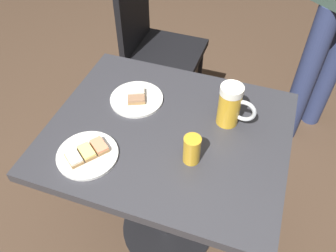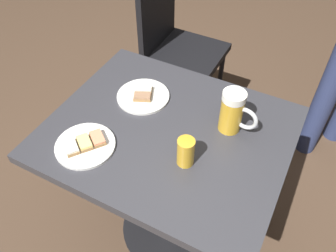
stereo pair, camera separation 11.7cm
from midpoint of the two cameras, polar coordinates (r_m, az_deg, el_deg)
The scene contains 7 objects.
ground_plane at distance 1.77m, azimuth 1.98°, elevation -16.41°, with size 6.00×6.00×0.00m, color #4C3828.
cafe_table at distance 1.30m, azimuth 2.58°, elevation -5.32°, with size 0.68×0.82×0.70m.
plate_near at distance 1.15m, azimuth -10.72°, elevation -3.22°, with size 0.20×0.20×0.03m.
plate_far at distance 1.30m, azimuth -1.56°, elevation 4.90°, with size 0.20×0.20×0.03m.
beer_mug at distance 1.17m, azimuth 13.54°, elevation 2.11°, with size 0.08×0.13×0.16m.
beer_glass_small at distance 1.07m, azimuth 6.10°, elevation -4.44°, with size 0.06×0.06×0.10m, color gold.
cafe_chair at distance 1.88m, azimuth 2.86°, elevation 13.75°, with size 0.38×0.38×0.96m.
Camera 2 is at (0.72, 0.37, 1.58)m, focal length 36.93 mm.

